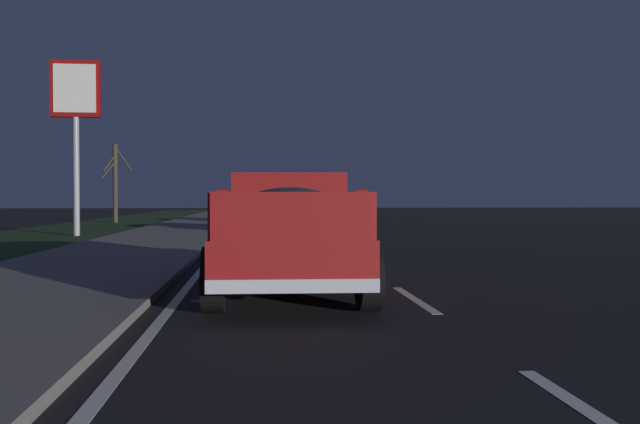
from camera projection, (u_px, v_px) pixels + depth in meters
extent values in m
plane|color=black|center=(310.00, 232.00, 27.55)|extent=(144.00, 144.00, 0.00)
cube|color=slate|center=(177.00, 231.00, 26.99)|extent=(108.00, 4.00, 0.12)
cube|color=#1E3819|center=(55.00, 233.00, 26.51)|extent=(108.00, 6.00, 0.01)
cube|color=silver|center=(603.00, 421.00, 4.14)|extent=(2.40, 0.14, 0.01)
cube|color=silver|center=(414.00, 299.00, 9.15)|extent=(2.40, 0.14, 0.01)
cube|color=silver|center=(349.00, 257.00, 15.73)|extent=(2.40, 0.14, 0.01)
cube|color=silver|center=(322.00, 239.00, 22.51)|extent=(2.40, 0.14, 0.01)
cube|color=silver|center=(308.00, 231.00, 28.52)|extent=(2.40, 0.14, 0.01)
cube|color=silver|center=(301.00, 226.00, 33.64)|extent=(2.40, 0.14, 0.01)
cube|color=silver|center=(294.00, 222.00, 39.80)|extent=(2.40, 0.14, 0.01)
cube|color=silver|center=(289.00, 218.00, 46.53)|extent=(2.40, 0.14, 0.01)
cube|color=silver|center=(286.00, 216.00, 51.65)|extent=(2.40, 0.14, 0.01)
cube|color=silver|center=(283.00, 215.00, 57.02)|extent=(2.40, 0.14, 0.01)
cube|color=silver|center=(281.00, 213.00, 63.51)|extent=(2.40, 0.14, 0.01)
cube|color=silver|center=(279.00, 212.00, 70.08)|extent=(2.40, 0.14, 0.01)
cube|color=silver|center=(277.00, 211.00, 76.02)|extent=(2.40, 0.14, 0.01)
cube|color=silver|center=(231.00, 232.00, 27.22)|extent=(108.00, 0.14, 0.01)
cube|color=maroon|center=(290.00, 249.00, 9.95)|extent=(5.47, 2.19, 0.60)
cube|color=maroon|center=(289.00, 201.00, 11.12)|extent=(2.22, 1.91, 0.90)
cube|color=#1E2833|center=(290.00, 198.00, 10.07)|extent=(0.09, 1.44, 0.50)
cube|color=maroon|center=(223.00, 213.00, 8.80)|extent=(3.02, 0.19, 0.56)
cube|color=maroon|center=(358.00, 213.00, 8.92)|extent=(3.02, 0.19, 0.56)
cube|color=maroon|center=(293.00, 216.00, 7.28)|extent=(0.15, 1.88, 0.56)
cube|color=silver|center=(293.00, 286.00, 7.30)|extent=(0.19, 2.00, 0.16)
cube|color=red|center=(223.00, 199.00, 7.24)|extent=(0.06, 0.14, 0.20)
cube|color=red|center=(362.00, 199.00, 7.34)|extent=(0.06, 0.14, 0.20)
ellipsoid|color=#232833|center=(291.00, 210.00, 8.86)|extent=(2.64, 1.61, 0.64)
sphere|color=silver|center=(266.00, 219.00, 9.34)|extent=(0.40, 0.40, 0.40)
sphere|color=beige|center=(314.00, 223.00, 8.28)|extent=(0.34, 0.34, 0.34)
cylinder|color=black|center=(234.00, 255.00, 11.67)|extent=(0.84, 0.28, 0.84)
cylinder|color=black|center=(342.00, 254.00, 11.79)|extent=(0.84, 0.28, 0.84)
cylinder|color=black|center=(213.00, 279.00, 8.11)|extent=(0.84, 0.28, 0.84)
cylinder|color=black|center=(369.00, 278.00, 8.24)|extent=(0.84, 0.28, 0.84)
cube|color=silver|center=(268.00, 218.00, 27.19)|extent=(4.40, 1.81, 0.70)
cube|color=#1E2833|center=(268.00, 203.00, 26.93)|extent=(2.47, 1.59, 0.56)
cylinder|color=black|center=(248.00, 223.00, 28.60)|extent=(0.68, 0.22, 0.68)
cylinder|color=black|center=(288.00, 223.00, 28.77)|extent=(0.68, 0.22, 0.68)
cylinder|color=black|center=(247.00, 226.00, 25.62)|extent=(0.68, 0.22, 0.68)
cylinder|color=black|center=(291.00, 226.00, 25.80)|extent=(0.68, 0.22, 0.68)
cube|color=red|center=(269.00, 218.00, 25.05)|extent=(0.08, 1.51, 0.10)
cube|color=maroon|center=(342.00, 215.00, 32.03)|extent=(4.44, 1.91, 0.70)
cube|color=#1E2833|center=(342.00, 202.00, 31.77)|extent=(2.50, 1.65, 0.56)
cylinder|color=black|center=(322.00, 220.00, 33.47)|extent=(0.68, 0.22, 0.68)
cylinder|color=black|center=(355.00, 220.00, 33.59)|extent=(0.68, 0.22, 0.68)
cylinder|color=black|center=(326.00, 222.00, 30.48)|extent=(0.68, 0.22, 0.68)
cylinder|color=black|center=(363.00, 222.00, 30.61)|extent=(0.68, 0.22, 0.68)
cube|color=red|center=(346.00, 215.00, 29.89)|extent=(0.12, 1.51, 0.10)
cube|color=#14592D|center=(268.00, 213.00, 36.82)|extent=(4.44, 1.91, 0.70)
cube|color=#1E2833|center=(268.00, 202.00, 36.56)|extent=(2.50, 1.65, 0.56)
cylinder|color=black|center=(252.00, 217.00, 38.21)|extent=(0.68, 0.22, 0.68)
cylinder|color=black|center=(282.00, 217.00, 38.42)|extent=(0.68, 0.22, 0.68)
cylinder|color=black|center=(253.00, 219.00, 35.24)|extent=(0.68, 0.22, 0.68)
cylinder|color=black|center=(285.00, 219.00, 35.46)|extent=(0.68, 0.22, 0.68)
cube|color=red|center=(270.00, 213.00, 34.69)|extent=(0.12, 1.51, 0.10)
cylinder|color=#99999E|center=(76.00, 148.00, 24.69)|extent=(0.24, 0.24, 6.82)
cube|color=maroon|center=(76.00, 89.00, 24.64)|extent=(0.24, 1.90, 2.20)
cube|color=silver|center=(75.00, 88.00, 24.51)|extent=(0.04, 1.60, 1.87)
cylinder|color=#423323|center=(115.00, 183.00, 38.45)|extent=(0.28, 0.28, 4.76)
cylinder|color=#423323|center=(116.00, 154.00, 38.84)|extent=(0.94, 0.19, 1.10)
cylinder|color=#423323|center=(123.00, 159.00, 38.83)|extent=(0.79, 0.95, 1.50)
cylinder|color=#423323|center=(109.00, 163.00, 38.13)|extent=(0.61, 0.66, 1.11)
cylinder|color=#423323|center=(109.00, 170.00, 37.96)|extent=(0.96, 0.71, 1.14)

